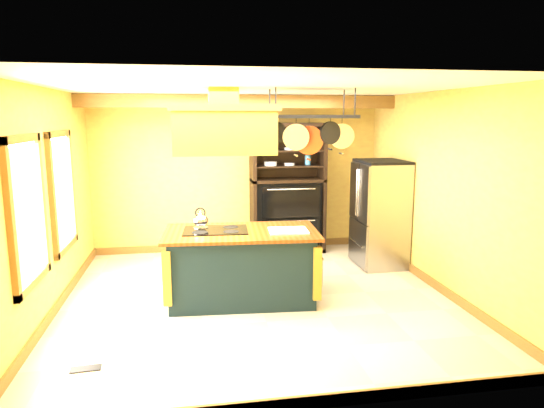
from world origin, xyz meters
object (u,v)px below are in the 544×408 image
object	(u,v)px
pot_rack	(311,125)
refrigerator	(379,216)
range_hood	(224,127)
kitchen_island	(241,265)
hutch	(287,202)

from	to	relation	value
pot_rack	refrigerator	bearing A→B (deg)	38.70
range_hood	pot_rack	world-z (taller)	same
kitchen_island	range_hood	xyz separation A→B (m)	(-0.20, -0.00, 1.76)
pot_rack	refrigerator	size ratio (longest dim) A/B	0.72
kitchen_island	hutch	world-z (taller)	hutch
hutch	range_hood	bearing A→B (deg)	-119.13
pot_rack	refrigerator	xyz separation A→B (m)	(1.42, 1.14, -1.45)
kitchen_island	range_hood	size ratio (longest dim) A/B	1.54
range_hood	pot_rack	bearing A→B (deg)	0.65
refrigerator	hutch	size ratio (longest dim) A/B	0.73
pot_rack	hutch	size ratio (longest dim) A/B	0.52
range_hood	pot_rack	xyz separation A→B (m)	(1.10, 0.01, 0.02)
range_hood	refrigerator	distance (m)	3.13
refrigerator	hutch	bearing A→B (deg)	139.70
range_hood	hutch	world-z (taller)	range_hood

